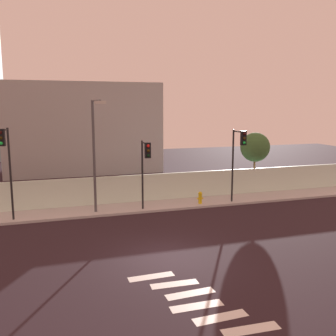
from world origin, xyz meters
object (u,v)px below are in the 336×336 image
Objects in this scene: street_lamp_curbside at (95,147)px; traffic_light_right at (6,155)px; fire_hydrant at (200,197)px; traffic_light_left at (145,161)px; traffic_light_center at (238,151)px; roadside_tree_midleft at (255,147)px.

traffic_light_right is at bearing -175.03° from street_lamp_curbside.
street_lamp_curbside is 8.35× the size of fire_hydrant.
traffic_light_left is 6.19m from traffic_light_center.
street_lamp_curbside reaches higher than roadside_tree_midleft.
roadside_tree_midleft is at bearing 21.69° from traffic_light_left.
traffic_light_left reaches higher than fire_hydrant.
traffic_light_center is 6.01× the size of fire_hydrant.
traffic_light_left is 10.33m from roadside_tree_midleft.
traffic_light_left is at bearing -167.87° from fire_hydrant.
roadside_tree_midleft is at bearing 11.75° from traffic_light_right.
traffic_light_center is 3.92m from fire_hydrant.
roadside_tree_midleft is at bearing 14.28° from street_lamp_curbside.
traffic_light_center reaches higher than roadside_tree_midleft.
roadside_tree_midleft is at bearing 27.60° from fire_hydrant.
traffic_light_center is at bearing -132.40° from roadside_tree_midleft.
fire_hydrant is (6.76, 0.19, -3.58)m from street_lamp_curbside.
traffic_light_right is at bearing -176.98° from fire_hydrant.
roadside_tree_midleft is (3.42, 3.75, -0.29)m from traffic_light_center.
traffic_light_center is (6.18, 0.07, 0.37)m from traffic_light_left.
traffic_light_left is 0.64× the size of street_lamp_curbside.
traffic_light_center is 5.08m from roadside_tree_midleft.
street_lamp_curbside is 12.89m from roadside_tree_midleft.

